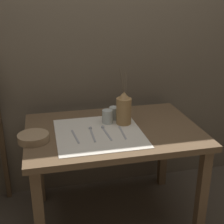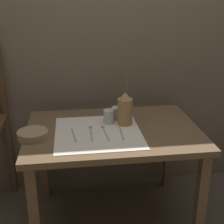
{
  "view_description": "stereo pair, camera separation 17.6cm",
  "coord_description": "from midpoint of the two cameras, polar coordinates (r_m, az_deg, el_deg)",
  "views": [
    {
      "loc": [
        -0.43,
        -1.85,
        1.57
      ],
      "look_at": [
        -0.01,
        0.0,
        0.84
      ],
      "focal_mm": 50.0,
      "sensor_mm": 36.0,
      "label": 1
    },
    {
      "loc": [
        -0.26,
        -1.88,
        1.57
      ],
      "look_at": [
        -0.01,
        0.0,
        0.84
      ],
      "focal_mm": 50.0,
      "sensor_mm": 36.0,
      "label": 2
    }
  ],
  "objects": [
    {
      "name": "wooden_bowl",
      "position": [
        1.98,
        -11.86,
        -4.1
      ],
      "size": [
        0.19,
        0.19,
        0.05
      ],
      "color": "#9E7F5B",
      "rests_on": "wooden_table"
    },
    {
      "name": "fork_inner",
      "position": [
        1.98,
        -4.46,
        -4.26
      ],
      "size": [
        0.03,
        0.2,
        0.0
      ],
      "color": "#A8A8AD",
      "rests_on": "wooden_table"
    },
    {
      "name": "fork_outer",
      "position": [
        2.01,
        4.26,
        -3.86
      ],
      "size": [
        0.02,
        0.2,
        0.0
      ],
      "color": "#A8A8AD",
      "rests_on": "wooden_table"
    },
    {
      "name": "glass_tumbler_far",
      "position": [
        2.21,
        3.08,
        -0.25
      ],
      "size": [
        0.07,
        0.07,
        0.09
      ],
      "color": "silver",
      "rests_on": "wooden_table"
    },
    {
      "name": "spoon_outer",
      "position": [
        2.04,
        -1.45,
        -3.39
      ],
      "size": [
        0.02,
        0.21,
        0.02
      ],
      "color": "#A8A8AD",
      "rests_on": "wooden_table"
    },
    {
      "name": "linen_cloth",
      "position": [
        2.02,
        -0.06,
        -3.8
      ],
      "size": [
        0.55,
        0.56,
        0.0
      ],
      "color": "silver",
      "rests_on": "wooden_table"
    },
    {
      "name": "glass_tumbler_near",
      "position": [
        2.15,
        1.75,
        -0.85
      ],
      "size": [
        0.07,
        0.07,
        0.09
      ],
      "color": "silver",
      "rests_on": "wooden_table"
    },
    {
      "name": "stone_wall_back",
      "position": [
        2.42,
        0.66,
        12.23
      ],
      "size": [
        7.0,
        0.06,
        2.4
      ],
      "color": "#6B5E4C",
      "rests_on": "ground_plane"
    },
    {
      "name": "ground_plane",
      "position": [
        2.46,
        2.32,
        -18.62
      ],
      "size": [
        12.0,
        12.0,
        0.0
      ],
      "primitive_type": "plane",
      "color": "brown"
    },
    {
      "name": "spoon_inner",
      "position": [
        2.05,
        0.98,
        -3.27
      ],
      "size": [
        0.03,
        0.21,
        0.02
      ],
      "color": "#A8A8AD",
      "rests_on": "wooden_table"
    },
    {
      "name": "wooden_table",
      "position": [
        2.12,
        2.57,
        -5.51
      ],
      "size": [
        1.15,
        0.79,
        0.72
      ],
      "color": "brown",
      "rests_on": "ground_plane"
    },
    {
      "name": "pitcher_with_flowers",
      "position": [
        2.11,
        4.78,
        0.39
      ],
      "size": [
        0.1,
        0.1,
        0.39
      ],
      "color": "#A87F4C",
      "rests_on": "wooden_table"
    }
  ]
}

